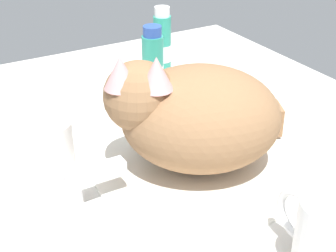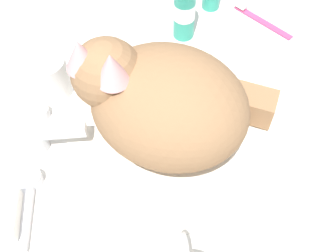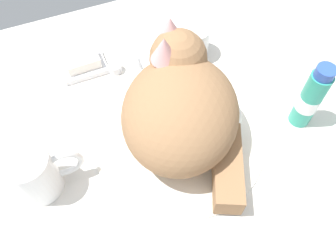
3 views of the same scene
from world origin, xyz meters
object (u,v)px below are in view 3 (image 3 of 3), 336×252
at_px(coffee_mug, 36,174).
at_px(rinse_cup, 194,42).
at_px(toothpaste_bottle, 310,98).
at_px(faucet, 143,60).
at_px(soap_bar, 82,61).
at_px(cat, 182,106).

bearing_deg(coffee_mug, rinse_cup, 27.34).
bearing_deg(coffee_mug, toothpaste_bottle, -5.60).
xyz_separation_m(faucet, soap_bar, (-0.12, 0.04, 0.00)).
bearing_deg(coffee_mug, cat, 2.17).
height_order(cat, rinse_cup, cat).
height_order(coffee_mug, toothpaste_bottle, toothpaste_bottle).
height_order(cat, toothpaste_bottle, cat).
bearing_deg(rinse_cup, cat, -120.60).
relative_size(cat, toothpaste_bottle, 2.22).
bearing_deg(soap_bar, cat, -60.51).
distance_m(faucet, cat, 0.19).
relative_size(faucet, soap_bar, 2.15).
xyz_separation_m(coffee_mug, toothpaste_bottle, (0.47, -0.05, 0.02)).
xyz_separation_m(cat, rinse_cup, (0.10, 0.17, -0.05)).
height_order(faucet, soap_bar, faucet).
xyz_separation_m(rinse_cup, soap_bar, (-0.23, 0.05, -0.01)).
bearing_deg(cat, soap_bar, 119.49).
relative_size(cat, coffee_mug, 2.73).
bearing_deg(soap_bar, faucet, -19.46).
bearing_deg(cat, coffee_mug, -177.83).
relative_size(faucet, cat, 0.46).
relative_size(coffee_mug, rinse_cup, 1.65).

